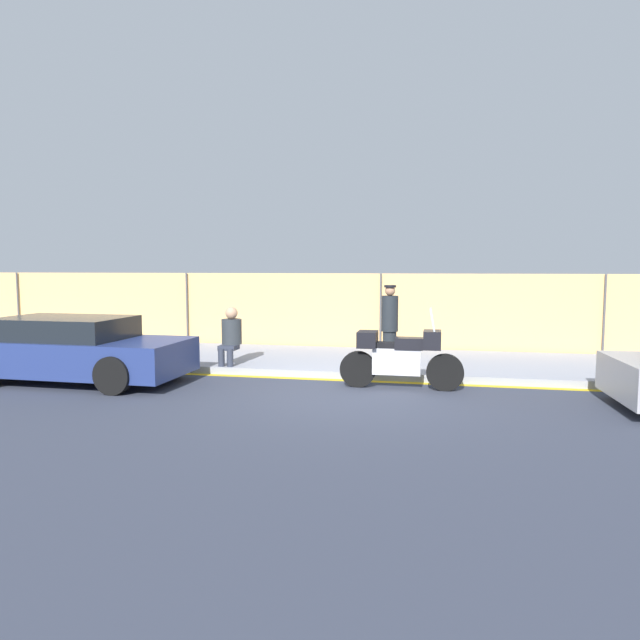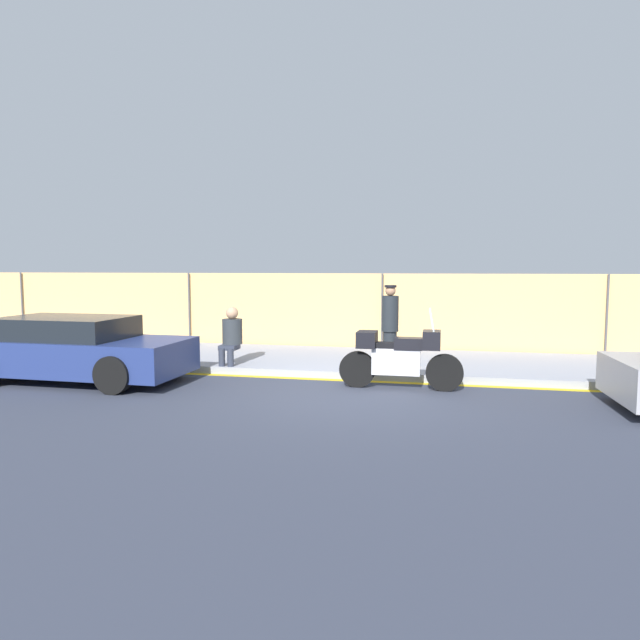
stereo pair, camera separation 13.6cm
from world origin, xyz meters
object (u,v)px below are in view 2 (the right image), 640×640
object	(u,v)px
officer_standing	(390,325)
motorcycle	(399,356)
person_seated_on_curb	(231,333)
parked_car_right_down_street	(74,349)

from	to	relation	value
officer_standing	motorcycle	bearing A→B (deg)	-78.33
motorcycle	person_seated_on_curb	xyz separation A→B (m)	(-3.74, 1.11, 0.22)
person_seated_on_curb	parked_car_right_down_street	bearing A→B (deg)	-147.11
motorcycle	parked_car_right_down_street	xyz separation A→B (m)	(-6.40, -0.62, 0.02)
officer_standing	person_seated_on_curb	bearing A→B (deg)	-173.08
person_seated_on_curb	parked_car_right_down_street	distance (m)	3.18
motorcycle	parked_car_right_down_street	world-z (taller)	motorcycle
officer_standing	parked_car_right_down_street	size ratio (longest dim) A/B	0.39
officer_standing	parked_car_right_down_street	bearing A→B (deg)	-160.65
person_seated_on_curb	parked_car_right_down_street	world-z (taller)	person_seated_on_curb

